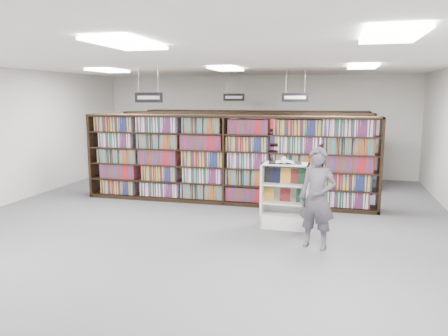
% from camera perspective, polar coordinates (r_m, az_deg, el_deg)
% --- Properties ---
extents(floor, '(12.00, 12.00, 0.00)m').
position_cam_1_polar(floor, '(8.71, -2.91, -7.60)').
color(floor, '#56555B').
rests_on(floor, ground).
extents(ceiling, '(10.00, 12.00, 0.10)m').
position_cam_1_polar(ceiling, '(8.36, -3.10, 13.89)').
color(ceiling, white).
rests_on(ceiling, wall_back).
extents(wall_back, '(10.00, 0.10, 3.20)m').
position_cam_1_polar(wall_back, '(14.21, 4.16, 5.54)').
color(wall_back, silver).
rests_on(wall_back, ground).
extents(bookshelf_row_near, '(7.00, 0.60, 2.10)m').
position_cam_1_polar(bookshelf_row_near, '(10.37, 0.27, 1.10)').
color(bookshelf_row_near, black).
rests_on(bookshelf_row_near, floor).
extents(bookshelf_row_mid, '(7.00, 0.60, 2.10)m').
position_cam_1_polar(bookshelf_row_mid, '(12.30, 2.51, 2.39)').
color(bookshelf_row_mid, black).
rests_on(bookshelf_row_mid, floor).
extents(bookshelf_row_far, '(7.00, 0.60, 2.10)m').
position_cam_1_polar(bookshelf_row_far, '(13.96, 3.92, 3.21)').
color(bookshelf_row_far, black).
rests_on(bookshelf_row_far, floor).
extents(aisle_sign_left, '(0.65, 0.02, 0.80)m').
position_cam_1_polar(aisle_sign_left, '(9.79, -9.82, 9.18)').
color(aisle_sign_left, '#B2B2B7').
rests_on(aisle_sign_left, ceiling).
extents(aisle_sign_right, '(0.65, 0.02, 0.80)m').
position_cam_1_polar(aisle_sign_right, '(11.00, 9.26, 9.20)').
color(aisle_sign_right, '#B2B2B7').
rests_on(aisle_sign_right, ceiling).
extents(aisle_sign_center, '(0.65, 0.02, 0.80)m').
position_cam_1_polar(aisle_sign_center, '(13.29, 1.30, 9.32)').
color(aisle_sign_center, '#B2B2B7').
rests_on(aisle_sign_center, ceiling).
extents(troffer_front_center, '(0.60, 1.20, 0.04)m').
position_cam_1_polar(troffer_front_center, '(5.57, -12.60, 15.58)').
color(troffer_front_center, white).
rests_on(troffer_front_center, ceiling).
extents(troffer_front_right, '(0.60, 1.20, 0.04)m').
position_cam_1_polar(troffer_front_right, '(5.03, 21.06, 15.89)').
color(troffer_front_right, white).
rests_on(troffer_front_right, ceiling).
extents(troffer_back_left, '(0.60, 1.20, 0.04)m').
position_cam_1_polar(troffer_back_left, '(11.37, -14.90, 12.18)').
color(troffer_back_left, white).
rests_on(troffer_back_left, ceiling).
extents(troffer_back_center, '(0.60, 1.20, 0.04)m').
position_cam_1_polar(troffer_back_center, '(10.28, 0.28, 12.83)').
color(troffer_back_center, white).
rests_on(troffer_back_center, ceiling).
extents(troffer_back_right, '(0.60, 1.20, 0.04)m').
position_cam_1_polar(troffer_back_right, '(9.99, 17.65, 12.50)').
color(troffer_back_right, white).
rests_on(troffer_back_right, ceiling).
extents(endcap_display, '(0.91, 0.46, 1.27)m').
position_cam_1_polar(endcap_display, '(8.62, 7.96, -4.79)').
color(endcap_display, white).
rests_on(endcap_display, floor).
extents(open_book, '(0.66, 0.44, 0.13)m').
position_cam_1_polar(open_book, '(8.42, 7.92, 0.85)').
color(open_book, black).
rests_on(open_book, endcap_display).
extents(shopper, '(0.72, 0.58, 1.71)m').
position_cam_1_polar(shopper, '(7.45, 12.07, -3.88)').
color(shopper, '#514B56').
rests_on(shopper, floor).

